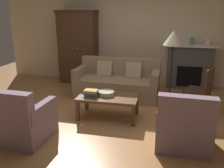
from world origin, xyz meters
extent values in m
plane|color=#B27A47|center=(0.00, 0.00, 0.00)|extent=(9.60, 9.60, 0.00)
cube|color=beige|center=(0.00, 2.55, 1.40)|extent=(7.20, 0.10, 2.80)
cube|color=#4C4947|center=(1.55, 2.30, 0.54)|extent=(1.10, 0.36, 1.08)
cube|color=black|center=(1.55, 2.12, 0.34)|extent=(0.60, 0.01, 0.52)
cube|color=white|center=(1.55, 2.28, 1.10)|extent=(1.26, 0.48, 0.04)
cube|color=#472D1E|center=(-1.40, 2.22, 0.94)|extent=(1.00, 0.52, 1.88)
cube|color=#3C271A|center=(-1.40, 2.22, 1.91)|extent=(1.06, 0.55, 0.06)
sphere|color=#ADAFB5|center=(-1.46, 1.95, 0.98)|extent=(0.04, 0.04, 0.04)
sphere|color=#ADAFB5|center=(-1.34, 1.95, 0.98)|extent=(0.04, 0.04, 0.04)
cube|color=#937A5B|center=(-0.12, 1.22, 0.22)|extent=(1.93, 0.90, 0.44)
cube|color=#937A5B|center=(-0.11, 1.56, 0.65)|extent=(1.90, 0.24, 0.42)
cube|color=#937A5B|center=(-1.00, 1.25, 0.55)|extent=(0.19, 0.80, 0.22)
cube|color=#937A5B|center=(0.76, 1.19, 0.55)|extent=(0.19, 0.80, 0.22)
cube|color=tan|center=(-0.46, 1.43, 0.61)|extent=(0.37, 0.20, 0.37)
cube|color=tan|center=(0.24, 1.41, 0.61)|extent=(0.37, 0.20, 0.37)
cube|color=brown|center=(-0.05, 0.07, 0.39)|extent=(1.10, 0.60, 0.05)
cube|color=brown|center=(-0.56, -0.19, 0.18)|extent=(0.06, 0.06, 0.37)
cube|color=brown|center=(0.46, -0.19, 0.18)|extent=(0.06, 0.06, 0.37)
cube|color=brown|center=(-0.56, 0.33, 0.18)|extent=(0.06, 0.06, 0.37)
cube|color=brown|center=(0.46, 0.33, 0.18)|extent=(0.06, 0.06, 0.37)
cylinder|color=beige|center=(-0.10, 0.12, 0.46)|extent=(0.30, 0.30, 0.08)
cube|color=#427A4C|center=(-0.36, 0.01, 0.44)|extent=(0.25, 0.19, 0.04)
cube|color=#38569E|center=(-0.37, 0.00, 0.48)|extent=(0.26, 0.20, 0.03)
cube|color=gold|center=(-0.36, 0.00, 0.52)|extent=(0.24, 0.17, 0.05)
cylinder|color=slate|center=(1.55, 2.28, 1.21)|extent=(0.10, 0.10, 0.19)
cylinder|color=beige|center=(1.93, 2.28, 1.20)|extent=(0.09, 0.09, 0.17)
cube|color=gray|center=(-1.15, -0.97, 0.21)|extent=(0.80, 0.80, 0.42)
cube|color=gray|center=(-1.16, -1.28, 0.65)|extent=(0.77, 0.20, 0.46)
cube|color=gray|center=(-0.82, -0.99, 0.52)|extent=(0.16, 0.70, 0.20)
cube|color=gray|center=(-1.48, -0.95, 0.52)|extent=(0.16, 0.70, 0.20)
cube|color=gray|center=(1.26, -0.61, 0.21)|extent=(0.79, 0.79, 0.42)
cube|color=gray|center=(1.25, -0.92, 0.65)|extent=(0.77, 0.19, 0.46)
cube|color=gray|center=(1.59, -0.63, 0.52)|extent=(0.14, 0.70, 0.20)
cube|color=gray|center=(0.93, -0.60, 0.52)|extent=(0.14, 0.70, 0.20)
cube|color=#472D1E|center=(1.59, 0.74, 0.43)|extent=(0.59, 0.59, 0.04)
cylinder|color=#472D1E|center=(1.50, 1.00, 0.21)|extent=(0.04, 0.04, 0.41)
cylinder|color=#472D1E|center=(1.34, 0.65, 0.21)|extent=(0.04, 0.04, 0.41)
cylinder|color=#472D1E|center=(1.84, 0.83, 0.21)|extent=(0.04, 0.04, 0.41)
cylinder|color=#472D1E|center=(1.68, 0.49, 0.21)|extent=(0.04, 0.04, 0.41)
cube|color=#472D1E|center=(1.77, 0.66, 0.68)|extent=(0.23, 0.41, 0.45)
cylinder|color=black|center=(1.05, 0.45, 0.01)|extent=(0.26, 0.26, 0.02)
cylinder|color=black|center=(1.05, 0.45, 0.68)|extent=(0.03, 0.03, 1.36)
cone|color=beige|center=(1.05, 0.45, 1.47)|extent=(0.36, 0.36, 0.26)
camera|label=1|loc=(0.92, -3.97, 1.94)|focal=38.38mm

